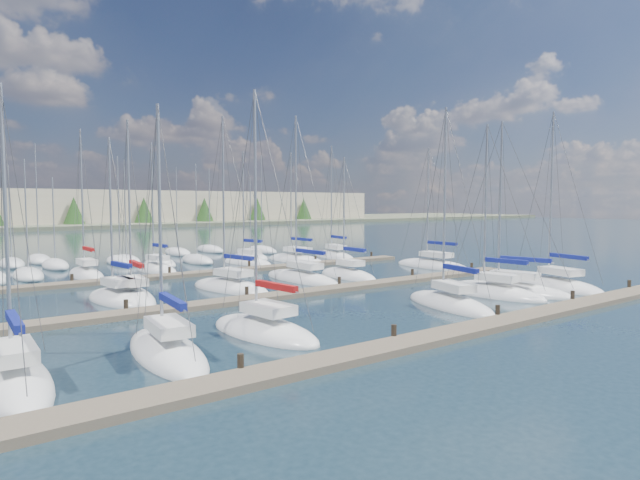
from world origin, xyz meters
TOP-DOWN VIEW (x-y plane):
  - ground at (0.00, 60.00)m, footprint 400.00×400.00m
  - dock_near at (0.00, 2.01)m, footprint 44.00×1.93m
  - dock_mid at (0.00, 16.01)m, footprint 44.00×1.93m
  - dock_far at (0.00, 30.01)m, footprint 44.00×1.93m
  - sailboat_d at (4.84, 6.96)m, footprint 4.28×8.36m
  - sailboat_g at (17.20, 6.96)m, footprint 4.80×8.96m
  - sailboat_a at (-18.98, 6.67)m, footprint 2.58×7.93m
  - sailboat_q at (11.77, 34.38)m, footprint 3.73×9.08m
  - sailboat_k at (3.86, 21.74)m, footprint 2.73×9.66m
  - sailboat_l at (8.15, 20.86)m, footprint 2.62×7.29m
  - sailboat_e at (10.42, 7.81)m, footprint 3.30×8.11m
  - sailboat_r at (17.48, 34.63)m, footprint 3.86×8.81m
  - sailboat_o at (-3.74, 34.93)m, footprint 3.03×6.96m
  - sailboat_n at (-9.98, 35.00)m, footprint 2.37×7.55m
  - sailboat_c at (-8.04, 7.83)m, footprint 3.68×7.85m
  - sailboat_m at (19.65, 21.36)m, footprint 2.88×9.24m
  - sailboat_p at (6.18, 35.18)m, footprint 3.58×7.66m
  - sailboat_i at (-10.22, 21.12)m, footprint 2.78×7.84m
  - sailboat_f at (12.37, 7.82)m, footprint 4.50×9.50m
  - sailboat_j at (-3.12, 21.04)m, footprint 4.35×8.50m
  - sailboat_h at (-11.32, 21.20)m, footprint 3.37×6.93m
  - sailboat_b at (-13.25, 7.12)m, footprint 3.34×8.39m
  - distant_boats at (-4.34, 43.76)m, footprint 36.93×20.75m

SIDE VIEW (x-z plane):
  - ground at x=0.00m, z-range 0.00..0.00m
  - dock_near at x=0.00m, z-range -0.40..0.70m
  - dock_mid at x=0.00m, z-range -0.40..0.70m
  - dock_far at x=0.00m, z-range -0.40..0.70m
  - sailboat_q at x=11.77m, z-range -6.22..6.56m
  - sailboat_m at x=19.65m, z-range -6.21..6.56m
  - sailboat_b at x=-13.25m, z-range -5.54..5.88m
  - sailboat_f at x=12.37m, z-range -6.35..6.70m
  - sailboat_l at x=8.15m, z-range -5.42..5.78m
  - sailboat_c at x=-8.04m, z-range -6.20..6.56m
  - sailboat_a at x=-18.98m, z-range -5.54..5.90m
  - sailboat_h at x=-11.32m, z-range -5.58..5.94m
  - sailboat_j at x=-3.12m, z-range -6.63..6.99m
  - sailboat_g at x=17.20m, z-range -6.89..7.25m
  - sailboat_e at x=10.42m, z-range -6.16..6.52m
  - sailboat_d at x=4.84m, z-range -6.39..6.76m
  - sailboat_k at x=3.86m, z-range -7.04..7.41m
  - sailboat_p at x=6.18m, z-range -6.15..6.52m
  - sailboat_r at x=17.48m, z-range -6.77..7.15m
  - sailboat_o at x=-3.74m, z-range -6.26..6.65m
  - sailboat_i at x=-10.22m, z-range -6.18..6.57m
  - sailboat_n at x=-9.98m, z-range -6.64..7.04m
  - distant_boats at x=-4.34m, z-range -6.36..6.94m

